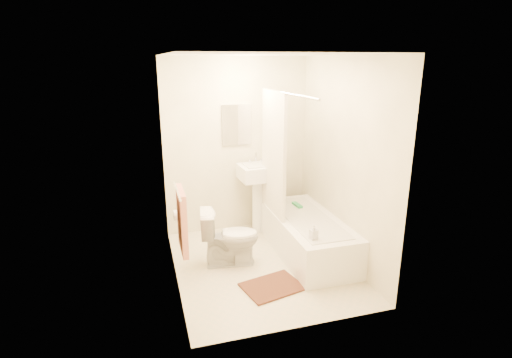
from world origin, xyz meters
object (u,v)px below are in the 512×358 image
object	(u,v)px
bath_mat	(272,286)
soap_bottle	(314,232)
sink	(259,196)
bathtub	(306,235)
toilet	(230,237)

from	to	relation	value
bath_mat	soap_bottle	size ratio (longest dim) A/B	3.51
sink	bathtub	bearing A→B (deg)	-67.46
sink	soap_bottle	world-z (taller)	sink
soap_bottle	bath_mat	bearing A→B (deg)	-172.91
toilet	soap_bottle	size ratio (longest dim) A/B	3.97
toilet	bath_mat	bearing A→B (deg)	-146.31
toilet	sink	bearing A→B (deg)	-29.08
sink	bathtub	size ratio (longest dim) A/B	0.64
toilet	sink	size ratio (longest dim) A/B	0.64
sink	bath_mat	xyz separation A→B (m)	(-0.29, -1.44, -0.52)
sink	soap_bottle	size ratio (longest dim) A/B	6.18
soap_bottle	bathtub	bearing A→B (deg)	72.69
bath_mat	toilet	bearing A→B (deg)	115.59
sink	bath_mat	size ratio (longest dim) A/B	1.76
sink	soap_bottle	xyz separation A→B (m)	(0.20, -1.38, 0.02)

